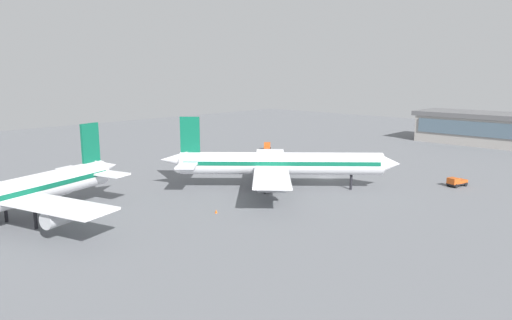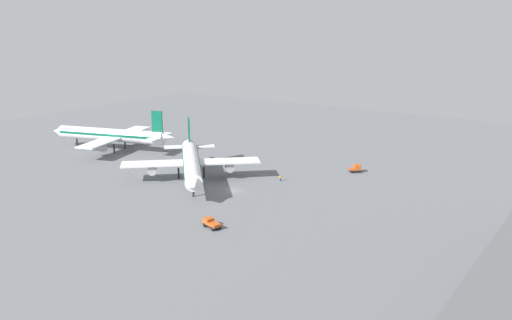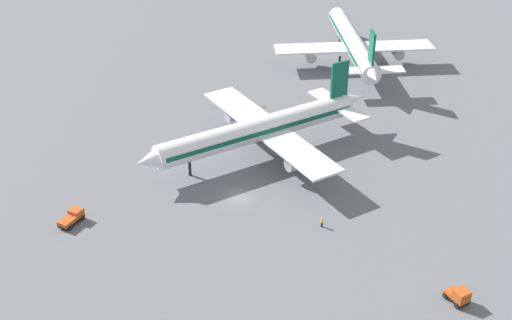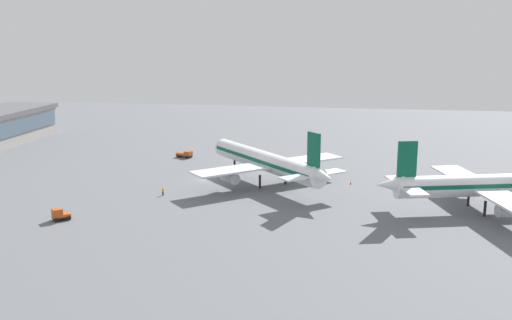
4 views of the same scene
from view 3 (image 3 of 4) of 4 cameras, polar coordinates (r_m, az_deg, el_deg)
ground at (r=112.94m, az=-1.53°, el=-3.18°), size 288.00×288.00×0.00m
airplane_at_gate at (r=163.64m, az=8.23°, el=9.79°), size 37.85×46.27×14.35m
airplane_taxiing at (r=122.63m, az=0.40°, el=2.68°), size 38.77×36.49×14.59m
pushback_tractor at (r=110.39m, az=-15.35°, el=-4.73°), size 3.20×4.76×1.90m
baggage_tug at (r=96.16m, az=16.84°, el=-10.97°), size 3.64×3.74×2.30m
ground_crew_worker at (r=106.17m, az=5.62°, el=-5.28°), size 0.53×0.53×1.67m
safety_cone_near_gate at (r=142.31m, az=0.67°, el=4.63°), size 0.44×0.44×0.60m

